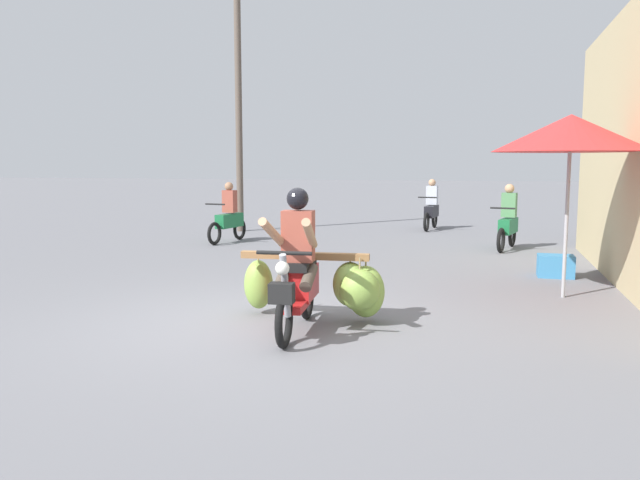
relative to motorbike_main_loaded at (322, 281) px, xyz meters
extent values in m
plane|color=slate|center=(-0.81, -0.15, -0.51)|extent=(120.00, 120.00, 0.00)
torus|color=black|center=(-0.14, -0.95, -0.23)|extent=(0.13, 0.56, 0.56)
torus|color=black|center=(-0.24, 0.24, -0.23)|extent=(0.13, 0.56, 0.56)
cube|color=red|center=(-0.18, -0.46, -0.19)|extent=(0.29, 0.58, 0.08)
cube|color=red|center=(-0.22, -0.06, -0.01)|extent=(0.33, 0.66, 0.36)
cube|color=black|center=(-0.21, -0.14, 0.21)|extent=(0.31, 0.62, 0.10)
cylinder|color=gray|center=(-0.14, -0.89, 0.11)|extent=(0.09, 0.29, 0.69)
cylinder|color=black|center=(-0.14, -0.93, 0.45)|extent=(0.56, 0.09, 0.04)
sphere|color=silver|center=(-0.13, -1.01, 0.31)|extent=(0.14, 0.14, 0.14)
cube|color=black|center=(-0.13, -1.05, 0.07)|extent=(0.25, 0.18, 0.20)
cube|color=red|center=(-0.14, -0.95, 0.07)|extent=(0.12, 0.29, 0.04)
cube|color=olive|center=(-0.23, 0.09, 0.27)|extent=(1.50, 0.23, 0.08)
cube|color=olive|center=(-0.24, 0.27, 0.24)|extent=(1.35, 0.20, 0.06)
ellipsoid|color=#89AD4C|center=(0.30, 0.16, -0.05)|extent=(0.43, 0.39, 0.52)
cylinder|color=#998459|center=(0.30, 0.16, 0.22)|extent=(0.02, 0.02, 0.10)
ellipsoid|color=#83A645|center=(0.43, 0.07, -0.10)|extent=(0.56, 0.53, 0.48)
cylinder|color=#998459|center=(0.43, 0.07, 0.19)|extent=(0.02, 0.02, 0.16)
ellipsoid|color=#81A544|center=(-0.88, 0.32, -0.14)|extent=(0.41, 0.38, 0.60)
cylinder|color=#998459|center=(-0.88, 0.32, 0.20)|extent=(0.02, 0.02, 0.15)
ellipsoid|color=#84A747|center=(0.46, 0.25, -0.15)|extent=(0.52, 0.49, 0.60)
cylinder|color=#998459|center=(0.46, 0.25, 0.20)|extent=(0.02, 0.02, 0.15)
cube|color=#994738|center=(-0.20, -0.26, 0.54)|extent=(0.36, 0.25, 0.56)
sphere|color=black|center=(-0.20, -0.28, 0.95)|extent=(0.24, 0.24, 0.24)
cylinder|color=tan|center=(0.03, -0.58, 0.60)|extent=(0.20, 0.72, 0.39)
cylinder|color=tan|center=(-0.36, -0.61, 0.60)|extent=(0.10, 0.72, 0.39)
cylinder|color=#4C4238|center=(-0.05, -0.36, 0.11)|extent=(0.17, 0.45, 0.27)
cylinder|color=#4C4238|center=(-0.33, -0.39, 0.11)|extent=(0.17, 0.45, 0.27)
torus|color=black|center=(-4.13, 6.20, -0.25)|extent=(0.16, 0.53, 0.52)
torus|color=black|center=(-3.96, 7.29, -0.25)|extent=(0.16, 0.53, 0.52)
cube|color=#196638|center=(-4.03, 6.85, -0.01)|extent=(0.37, 0.93, 0.32)
cylinder|color=black|center=(-4.12, 6.25, 0.41)|extent=(0.50, 0.11, 0.04)
cube|color=#994738|center=(-4.03, 6.87, 0.44)|extent=(0.33, 0.24, 0.52)
sphere|color=#9E7051|center=(-4.03, 6.85, 0.79)|extent=(0.20, 0.20, 0.20)
torus|color=black|center=(2.10, 6.57, -0.25)|extent=(0.20, 0.52, 0.52)
torus|color=black|center=(2.36, 7.64, -0.25)|extent=(0.20, 0.52, 0.52)
cube|color=#196638|center=(2.25, 7.20, -0.01)|extent=(0.45, 0.93, 0.32)
cylinder|color=black|center=(2.11, 6.62, 0.41)|extent=(0.49, 0.15, 0.04)
cube|color=#4C7F51|center=(2.26, 7.22, 0.44)|extent=(0.34, 0.27, 0.52)
sphere|color=tan|center=(2.25, 7.20, 0.79)|extent=(0.20, 0.20, 0.20)
torus|color=black|center=(0.24, 10.24, -0.25)|extent=(0.14, 0.53, 0.52)
torus|color=black|center=(0.37, 11.33, -0.25)|extent=(0.14, 0.53, 0.52)
cube|color=black|center=(0.32, 10.89, -0.01)|extent=(0.34, 0.92, 0.32)
cylinder|color=black|center=(0.25, 10.29, 0.41)|extent=(0.50, 0.09, 0.04)
cube|color=#B2B7C6|center=(0.32, 10.91, 0.44)|extent=(0.32, 0.23, 0.52)
sphere|color=tan|center=(0.32, 10.89, 0.79)|extent=(0.20, 0.20, 0.20)
cylinder|color=#99999E|center=(2.84, 2.30, 0.53)|extent=(0.05, 0.05, 2.09)
cone|color=red|center=(2.84, 2.30, 1.73)|extent=(2.07, 2.07, 0.50)
cube|color=teal|center=(2.90, 3.93, -0.33)|extent=(0.56, 0.40, 0.36)
cylinder|color=brown|center=(-4.66, 9.07, 2.53)|extent=(0.18, 0.18, 6.09)
camera|label=1|loc=(1.78, -6.78, 1.33)|focal=35.25mm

